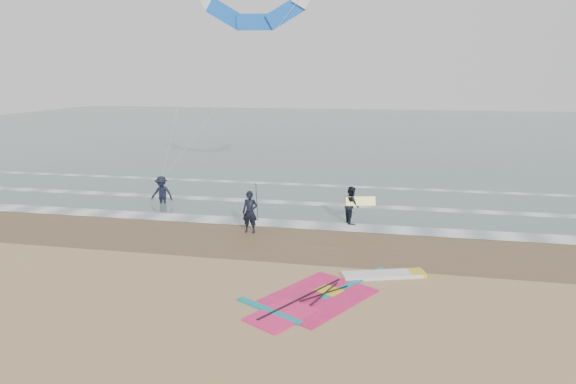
% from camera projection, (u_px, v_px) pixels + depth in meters
% --- Properties ---
extents(ground, '(120.00, 120.00, 0.00)m').
position_uv_depth(ground, '(254.00, 306.00, 14.49)').
color(ground, tan).
rests_on(ground, ground).
extents(sea_water, '(120.00, 80.00, 0.02)m').
position_uv_depth(sea_water, '(360.00, 131.00, 60.37)').
color(sea_water, '#47605E').
rests_on(sea_water, ground).
extents(wet_sand_band, '(120.00, 5.00, 0.01)m').
position_uv_depth(wet_sand_band, '(294.00, 241.00, 20.23)').
color(wet_sand_band, brown).
rests_on(wet_sand_band, ground).
extents(foam_waterline, '(120.00, 9.15, 0.02)m').
position_uv_depth(foam_waterline, '(311.00, 212.00, 24.47)').
color(foam_waterline, white).
rests_on(foam_waterline, ground).
extents(windsurf_rig, '(5.53, 5.24, 0.13)m').
position_uv_depth(windsurf_rig, '(337.00, 291.00, 15.42)').
color(windsurf_rig, white).
rests_on(windsurf_rig, ground).
extents(person_standing, '(0.65, 0.43, 1.76)m').
position_uv_depth(person_standing, '(250.00, 212.00, 21.11)').
color(person_standing, black).
rests_on(person_standing, ground).
extents(person_walking, '(0.89, 0.99, 1.66)m').
position_uv_depth(person_walking, '(351.00, 205.00, 22.44)').
color(person_walking, black).
rests_on(person_walking, ground).
extents(person_wading, '(1.16, 0.68, 1.78)m').
position_uv_depth(person_wading, '(162.00, 187.00, 25.86)').
color(person_wading, black).
rests_on(person_wading, ground).
extents(held_pole, '(0.17, 0.86, 1.82)m').
position_uv_depth(held_pole, '(257.00, 203.00, 20.96)').
color(held_pole, black).
rests_on(held_pole, ground).
extents(carried_kiteboard, '(1.30, 0.51, 0.39)m').
position_uv_depth(carried_kiteboard, '(361.00, 201.00, 22.22)').
color(carried_kiteboard, yellow).
rests_on(carried_kiteboard, ground).
extents(surf_kite, '(7.85, 2.54, 10.32)m').
position_uv_depth(surf_kite, '(255.00, 6.00, 25.32)').
color(surf_kite, white).
rests_on(surf_kite, ground).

